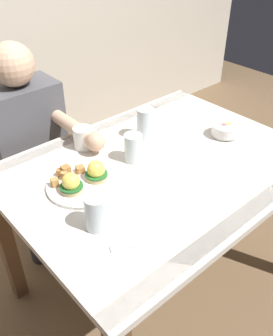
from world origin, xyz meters
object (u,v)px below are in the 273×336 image
object	(u,v)px
water_glass_extra	(133,150)
fork	(132,246)
water_glass_near	(96,214)
coffee_mug	(83,137)
diner_person	(32,147)
fruit_bowl	(225,130)
water_glass_far	(145,125)
dining_table	(159,185)
eggs_benedict_plate	(83,181)

from	to	relation	value
water_glass_extra	fork	bearing A→B (deg)	-131.55
fork	water_glass_near	world-z (taller)	water_glass_near
coffee_mug	diner_person	distance (m)	0.34
water_glass_extra	diner_person	distance (m)	0.56
fruit_bowl	water_glass_extra	bearing A→B (deg)	164.08
coffee_mug	fork	bearing A→B (deg)	-110.98
fork	water_glass_near	bearing A→B (deg)	101.82
fork	water_glass_far	bearing A→B (deg)	44.04
dining_table	water_glass_far	world-z (taller)	water_glass_far
coffee_mug	water_glass_extra	distance (m)	0.23
fruit_bowl	water_glass_near	world-z (taller)	water_glass_near
fruit_bowl	coffee_mug	xyz separation A→B (m)	(-0.53, 0.34, 0.02)
fork	diner_person	bearing A→B (deg)	82.83
fork	diner_person	size ratio (longest dim) A/B	0.13
dining_table	coffee_mug	size ratio (longest dim) A/B	10.78
coffee_mug	fork	distance (m)	0.60
fork	diner_person	xyz separation A→B (m)	(0.11, 0.86, -0.09)
dining_table	fork	bearing A→B (deg)	-145.28
water_glass_far	diner_person	size ratio (longest dim) A/B	0.12
fruit_bowl	fork	xyz separation A→B (m)	(-0.75, -0.23, -0.03)
diner_person	fruit_bowl	bearing A→B (deg)	-44.64
coffee_mug	water_glass_extra	size ratio (longest dim) A/B	0.95
fruit_bowl	diner_person	distance (m)	0.91
water_glass_near	water_glass_extra	world-z (taller)	water_glass_near
water_glass_far	dining_table	bearing A→B (deg)	-116.54
eggs_benedict_plate	coffee_mug	bearing A→B (deg)	54.56
water_glass_near	diner_person	world-z (taller)	diner_person
dining_table	coffee_mug	bearing A→B (deg)	116.81
water_glass_near	water_glass_far	size ratio (longest dim) A/B	0.89
eggs_benedict_plate	fork	xyz separation A→B (m)	(-0.06, -0.34, -0.02)
fork	diner_person	world-z (taller)	diner_person
water_glass_far	fruit_bowl	bearing A→B (deg)	-39.16
water_glass_near	dining_table	bearing A→B (deg)	16.74
water_glass_extra	diner_person	size ratio (longest dim) A/B	0.10
fork	water_glass_far	size ratio (longest dim) A/B	1.05
water_glass_extra	fruit_bowl	bearing A→B (deg)	-15.92
dining_table	fruit_bowl	distance (m)	0.40
dining_table	eggs_benedict_plate	distance (m)	0.35
water_glass_far	diner_person	bearing A→B (deg)	131.73
water_glass_near	fruit_bowl	bearing A→B (deg)	6.57
fruit_bowl	water_glass_extra	size ratio (longest dim) A/B	1.02
eggs_benedict_plate	water_glass_extra	world-z (taller)	water_glass_extra
water_glass_near	water_glass_far	distance (m)	0.59
fork	fruit_bowl	bearing A→B (deg)	16.83
dining_table	fruit_bowl	world-z (taller)	fruit_bowl
dining_table	fork	distance (m)	0.46
coffee_mug	fork	xyz separation A→B (m)	(-0.22, -0.56, -0.05)
water_glass_extra	coffee_mug	bearing A→B (deg)	114.10
water_glass_near	water_glass_extra	size ratio (longest dim) A/B	1.06
water_glass_extra	diner_person	xyz separation A→B (m)	(-0.20, 0.51, -0.14)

